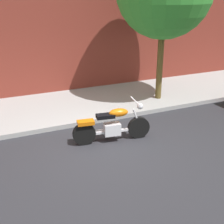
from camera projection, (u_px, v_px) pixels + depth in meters
The scene contains 3 objects.
ground_plane at pixel (106, 146), 8.04m from camera, with size 60.00×60.00×0.00m, color #28282D.
sidewalk at pixel (72, 106), 10.60m from camera, with size 18.23×3.18×0.14m, color #9C9C9C.
motorcycle at pixel (112, 126), 8.15m from camera, with size 2.12×0.74×1.11m.
Camera 1 is at (-2.75, -6.57, 3.84)m, focal length 48.97 mm.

